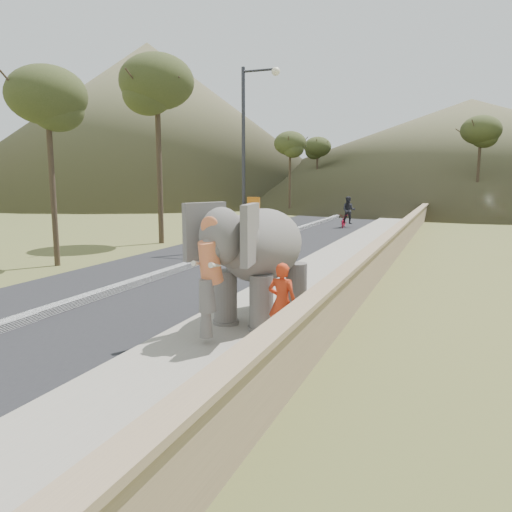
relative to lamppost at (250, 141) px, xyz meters
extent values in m
plane|color=olive|center=(4.69, -12.73, -4.87)|extent=(160.00, 160.00, 0.00)
cube|color=black|center=(-0.31, -2.73, -4.86)|extent=(7.00, 120.00, 0.03)
cube|color=black|center=(-0.31, -2.73, -4.76)|extent=(0.35, 120.00, 0.22)
cube|color=#9E9687|center=(4.69, -2.73, -4.80)|extent=(3.00, 120.00, 0.15)
cube|color=tan|center=(6.34, -2.73, -4.32)|extent=(0.30, 120.00, 1.10)
cylinder|color=#2A2B2F|center=(-0.31, 0.00, -0.87)|extent=(0.16, 0.16, 8.00)
cylinder|color=#2A2B2F|center=(0.49, 0.00, 2.93)|extent=(1.60, 0.10, 0.10)
sphere|color=#FFF2CC|center=(1.19, 0.00, 2.83)|extent=(0.36, 0.36, 0.36)
cylinder|color=#2D2D33|center=(0.19, -0.05, -3.87)|extent=(0.08, 0.08, 2.00)
cube|color=orange|center=(0.19, -0.05, -2.77)|extent=(0.60, 0.05, 0.60)
cone|color=brown|center=(-33.31, 42.27, 6.13)|extent=(60.00, 60.00, 22.00)
cone|color=brown|center=(9.69, 57.27, 2.13)|extent=(80.00, 80.00, 14.00)
imported|color=red|center=(5.64, -11.96, -3.95)|extent=(0.56, 0.37, 1.55)
imported|color=maroon|center=(1.86, 11.45, -4.43)|extent=(0.77, 1.73, 0.88)
imported|color=black|center=(2.16, 11.45, -3.73)|extent=(0.94, 0.77, 1.79)
camera|label=1|loc=(8.64, -20.77, -1.57)|focal=35.00mm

